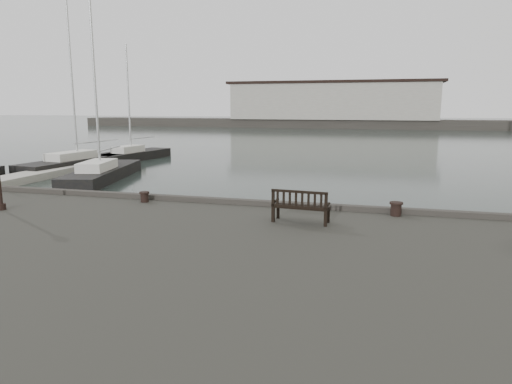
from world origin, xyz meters
TOP-DOWN VIEW (x-y plane):
  - ground at (0.00, 0.00)m, footprint 400.00×400.00m
  - pontoon at (-20.00, 10.00)m, footprint 2.00×24.00m
  - breakwater at (-4.56, 92.00)m, footprint 140.00×9.50m
  - bench at (0.85, -2.15)m, footprint 1.74×0.72m
  - bollard_left at (-5.12, -0.69)m, footprint 0.45×0.45m
  - bollard_right at (3.64, -0.50)m, footprint 0.55×0.55m
  - yacht_b at (-20.63, 17.24)m, footprint 4.12×12.21m
  - yacht_c at (-15.28, 12.00)m, footprint 4.72×10.39m
  - yacht_d at (-19.20, 22.99)m, footprint 3.52×8.89m

SIDE VIEW (x-z plane):
  - ground at x=0.00m, z-range 0.00..0.00m
  - yacht_d at x=-19.20m, z-range -5.27..5.74m
  - yacht_c at x=-15.28m, z-range -6.52..7.01m
  - yacht_b at x=-20.63m, z-range -7.53..8.02m
  - pontoon at x=-20.00m, z-range 0.00..0.50m
  - bollard_left at x=-5.12m, z-range 1.56..1.94m
  - bollard_right at x=3.64m, z-range 1.56..2.00m
  - bench at x=0.85m, z-range 1.38..2.36m
  - breakwater at x=-4.56m, z-range -1.80..10.40m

